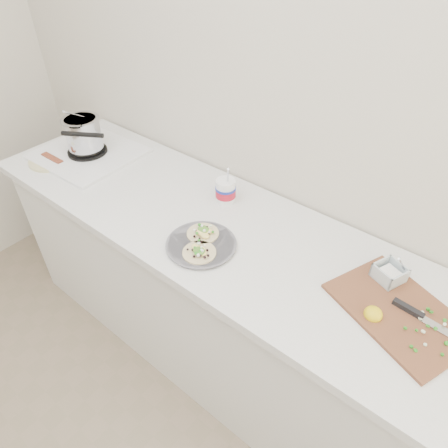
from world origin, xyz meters
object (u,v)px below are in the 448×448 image
Objects in this scene: stove at (85,141)px; cutboard at (401,307)px; tub at (226,189)px; bacon_plate at (53,160)px; taco_plate at (201,243)px.

stove reaches higher than cutboard.
stove is 0.81m from tub.
cutboard is 1.70m from bacon_plate.
cutboard reaches higher than bacon_plate.
cutboard is at bearing 13.99° from taco_plate.
tub is at bearing 7.03° from stove.
bacon_plate is at bearing 179.88° from taco_plate.
bacon_plate is at bearing -162.34° from tub.
tub is 0.93m from bacon_plate.
stove is at bearing -170.60° from tub.
cutboard is at bearing -7.90° from tub.
stove is 1.03× the size of cutboard.
bacon_plate is (-0.89, -0.28, -0.06)m from tub.
stove is 1.87× the size of taco_plate.
stove reaches higher than bacon_plate.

